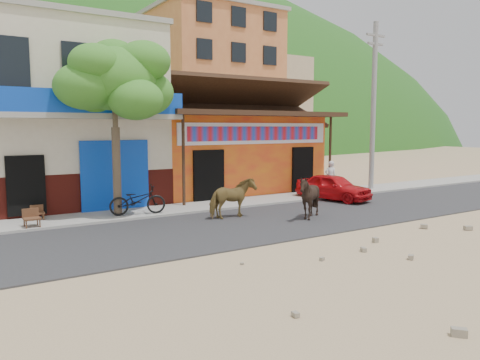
# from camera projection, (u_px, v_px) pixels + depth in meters

# --- Properties ---
(ground) EXTENTS (120.00, 120.00, 0.00)m
(ground) POSITION_uv_depth(u_px,v_px,m) (335.00, 234.00, 13.70)
(ground) COLOR #9E825B
(ground) RESTS_ON ground
(road) EXTENTS (60.00, 5.00, 0.04)m
(road) POSITION_uv_depth(u_px,v_px,m) (283.00, 219.00, 15.79)
(road) COLOR #28282B
(road) RESTS_ON ground
(sidewalk) EXTENTS (60.00, 2.00, 0.12)m
(sidewalk) POSITION_uv_depth(u_px,v_px,m) (229.00, 204.00, 18.72)
(sidewalk) COLOR gray
(sidewalk) RESTS_ON ground
(dance_club) EXTENTS (8.00, 6.00, 3.60)m
(dance_club) POSITION_uv_depth(u_px,v_px,m) (222.00, 154.00, 22.94)
(dance_club) COLOR orange
(dance_club) RESTS_ON ground
(cafe_building) EXTENTS (7.00, 6.00, 7.00)m
(cafe_building) POSITION_uv_depth(u_px,v_px,m) (60.00, 118.00, 18.73)
(cafe_building) COLOR beige
(cafe_building) RESTS_ON ground
(apartment_front) EXTENTS (9.00, 9.00, 12.00)m
(apartment_front) POSITION_uv_depth(u_px,v_px,m) (209.00, 92.00, 37.93)
(apartment_front) COLOR #CC723F
(apartment_front) RESTS_ON ground
(apartment_rear) EXTENTS (8.00, 8.00, 10.00)m
(apartment_rear) POSITION_uv_depth(u_px,v_px,m) (258.00, 109.00, 47.89)
(apartment_rear) COLOR tan
(apartment_rear) RESTS_ON ground
(hillside) EXTENTS (100.00, 40.00, 24.00)m
(hillside) POSITION_uv_depth(u_px,v_px,m) (10.00, 68.00, 70.95)
(hillside) COLOR #194C14
(hillside) RESTS_ON ground
(tree) EXTENTS (3.00, 3.00, 6.00)m
(tree) POSITION_uv_depth(u_px,v_px,m) (115.00, 127.00, 15.74)
(tree) COLOR #2D721E
(tree) RESTS_ON sidewalk
(utility_pole) EXTENTS (0.24, 0.24, 8.00)m
(utility_pole) POSITION_uv_depth(u_px,v_px,m) (373.00, 106.00, 22.65)
(utility_pole) COLOR gray
(utility_pole) RESTS_ON sidewalk
(cow_tan) EXTENTS (1.64, 0.79, 1.36)m
(cow_tan) POSITION_uv_depth(u_px,v_px,m) (232.00, 198.00, 15.85)
(cow_tan) COLOR olive
(cow_tan) RESTS_ON road
(cow_dark) EXTENTS (1.51, 1.39, 1.47)m
(cow_dark) POSITION_uv_depth(u_px,v_px,m) (309.00, 197.00, 15.71)
(cow_dark) COLOR black
(cow_dark) RESTS_ON road
(red_car) EXTENTS (2.06, 3.50, 1.12)m
(red_car) POSITION_uv_depth(u_px,v_px,m) (333.00, 187.00, 19.82)
(red_car) COLOR red
(red_car) RESTS_ON road
(scooter) EXTENTS (2.01, 1.02, 1.01)m
(scooter) POSITION_uv_depth(u_px,v_px,m) (138.00, 200.00, 16.09)
(scooter) COLOR black
(scooter) RESTS_ON sidewalk
(pedestrian) EXTENTS (0.62, 0.50, 1.47)m
(pedestrian) POSITION_uv_depth(u_px,v_px,m) (330.00, 177.00, 21.38)
(pedestrian) COLOR silver
(pedestrian) RESTS_ON sidewalk
(cafe_chair_left) EXTENTS (0.42, 0.42, 0.87)m
(cafe_chair_left) POSITION_uv_depth(u_px,v_px,m) (37.00, 206.00, 15.21)
(cafe_chair_left) COLOR #4F2B1A
(cafe_chair_left) RESTS_ON sidewalk
(cafe_chair_right) EXTENTS (0.48, 0.48, 1.01)m
(cafe_chair_right) POSITION_uv_depth(u_px,v_px,m) (31.00, 210.00, 14.10)
(cafe_chair_right) COLOR #4F281A
(cafe_chair_right) RESTS_ON sidewalk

